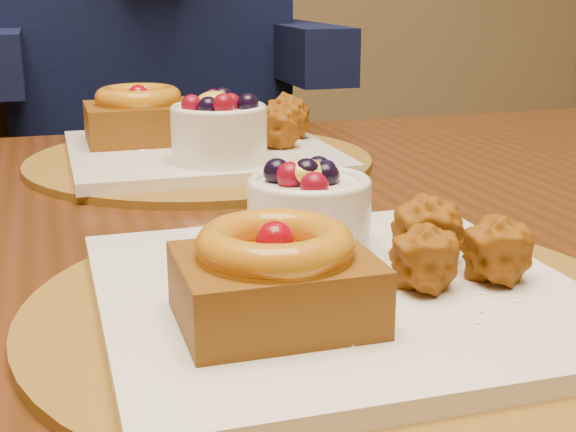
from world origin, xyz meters
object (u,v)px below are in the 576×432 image
(dining_table, at_px, (250,301))
(place_setting_far, at_px, (197,140))
(chair_far, at_px, (51,299))
(place_setting_near, at_px, (332,278))

(dining_table, xyz_separation_m, place_setting_far, (-0.00, 0.21, 0.11))
(place_setting_far, distance_m, chair_far, 0.56)
(place_setting_far, height_order, chair_far, place_setting_far)
(place_setting_far, bearing_deg, dining_table, -89.08)
(dining_table, bearing_deg, place_setting_near, -90.59)
(dining_table, distance_m, place_setting_near, 0.24)
(place_setting_near, relative_size, chair_far, 0.47)
(place_setting_near, relative_size, place_setting_far, 1.00)
(place_setting_near, height_order, chair_far, place_setting_near)
(dining_table, relative_size, place_setting_near, 4.21)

